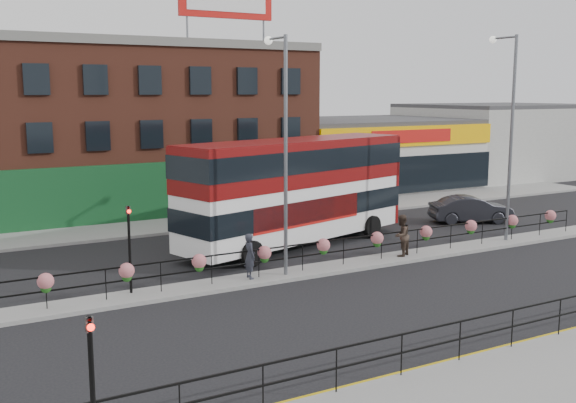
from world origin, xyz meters
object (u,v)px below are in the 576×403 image
car (471,209)px  lamp_column_east (508,120)px  pedestrian_b (401,235)px  lamp_column_west (283,135)px  pedestrian_a (250,256)px  double_decker_bus (296,181)px

car → lamp_column_east: 7.29m
pedestrian_b → lamp_column_west: 7.55m
pedestrian_b → lamp_column_east: lamp_column_east is taller
car → pedestrian_a: 17.03m
pedestrian_a → lamp_column_west: bearing=-84.3°
lamp_column_west → pedestrian_b: bearing=-0.6°
pedestrian_b → lamp_column_east: 8.24m
double_decker_bus → car: bearing=1.0°
pedestrian_a → pedestrian_b: (7.47, -0.01, 0.04)m
car → pedestrian_a: bearing=129.8°
pedestrian_a → lamp_column_east: (14.05, 0.28, 4.98)m
car → lamp_column_east: bearing=176.5°
pedestrian_a → lamp_column_west: lamp_column_west is taller
pedestrian_a → lamp_column_east: 14.91m
pedestrian_a → lamp_column_east: bearing=-85.1°
car → lamp_column_east: lamp_column_east is taller
lamp_column_west → double_decker_bus: bearing=54.6°
car → double_decker_bus: bearing=114.5°
double_decker_bus → car: 11.87m
pedestrian_a → double_decker_bus: bearing=-42.1°
pedestrian_a → lamp_column_west: (1.50, 0.05, 4.67)m
pedestrian_b → lamp_column_west: (-5.97, 0.06, 4.63)m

